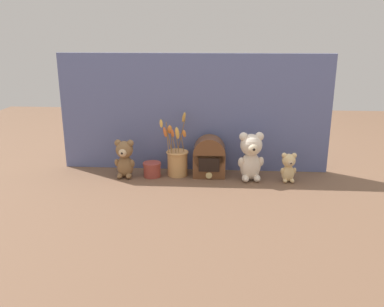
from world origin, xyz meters
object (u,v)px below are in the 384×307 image
(flower_vase, at_px, (177,160))
(vintage_radio, at_px, (209,157))
(teddy_bear_large, at_px, (251,155))
(decorative_tin_tall, at_px, (152,169))
(teddy_bear_medium, at_px, (125,158))
(teddy_bear_small, at_px, (288,167))

(flower_vase, height_order, vintage_radio, flower_vase)
(teddy_bear_large, relative_size, vintage_radio, 1.19)
(flower_vase, xyz_separation_m, decorative_tin_tall, (-0.13, -0.03, -0.05))
(teddy_bear_medium, bearing_deg, flower_vase, 10.40)
(teddy_bear_small, xyz_separation_m, vintage_radio, (-0.41, 0.07, 0.02))
(teddy_bear_large, xyz_separation_m, vintage_radio, (-0.21, 0.05, -0.03))
(teddy_bear_large, relative_size, teddy_bear_small, 1.64)
(vintage_radio, xyz_separation_m, decorative_tin_tall, (-0.30, -0.04, -0.06))
(teddy_bear_small, height_order, vintage_radio, vintage_radio)
(teddy_bear_medium, xyz_separation_m, teddy_bear_small, (0.85, -0.01, -0.03))
(teddy_bear_small, height_order, decorative_tin_tall, teddy_bear_small)
(teddy_bear_medium, distance_m, decorative_tin_tall, 0.16)
(teddy_bear_medium, height_order, vintage_radio, vintage_radio)
(teddy_bear_medium, xyz_separation_m, flower_vase, (0.27, 0.05, -0.02))
(teddy_bear_large, xyz_separation_m, teddy_bear_medium, (-0.66, -0.00, -0.03))
(teddy_bear_large, relative_size, decorative_tin_tall, 2.65)
(teddy_bear_small, bearing_deg, teddy_bear_medium, 179.32)
(teddy_bear_large, height_order, flower_vase, flower_vase)
(teddy_bear_large, xyz_separation_m, decorative_tin_tall, (-0.52, 0.02, -0.09))
(decorative_tin_tall, bearing_deg, teddy_bear_small, -2.44)
(teddy_bear_medium, xyz_separation_m, decorative_tin_tall, (0.14, 0.02, -0.07))
(teddy_bear_large, bearing_deg, teddy_bear_small, -4.36)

